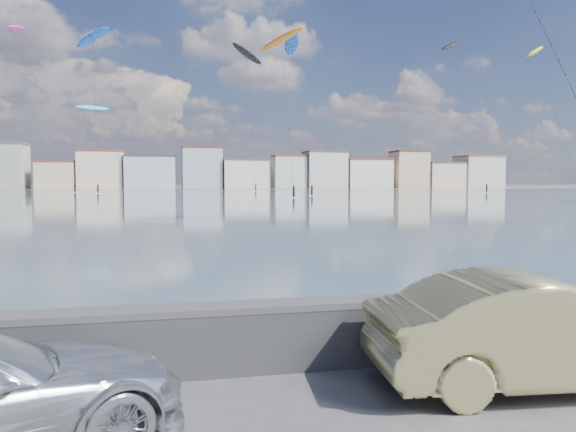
% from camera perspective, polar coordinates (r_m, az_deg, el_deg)
% --- Properties ---
extents(bay_water, '(500.00, 177.00, 0.00)m').
position_cam_1_polar(bay_water, '(96.79, -11.70, 1.89)').
color(bay_water, '#445867').
rests_on(bay_water, ground).
extents(far_shore_strip, '(500.00, 60.00, 0.00)m').
position_cam_1_polar(far_shore_strip, '(205.27, -12.03, 2.76)').
color(far_shore_strip, '#4C473D').
rests_on(far_shore_strip, ground).
extents(seawall, '(400.00, 0.36, 1.08)m').
position_cam_1_polar(seawall, '(8.31, -4.94, -11.87)').
color(seawall, '#28282B').
rests_on(seawall, ground).
extents(far_buildings, '(240.79, 13.26, 14.60)m').
position_cam_1_polar(far_buildings, '(191.29, -11.63, 4.51)').
color(far_buildings, beige).
rests_on(far_buildings, ground).
extents(car_champagne, '(4.77, 2.04, 1.53)m').
position_cam_1_polar(car_champagne, '(8.48, 24.40, -10.59)').
color(car_champagne, tan).
rests_on(car_champagne, ground).
extents(kitesurfer_0, '(8.53, 10.72, 21.71)m').
position_cam_1_polar(kitesurfer_0, '(148.68, -19.32, 10.21)').
color(kitesurfer_0, '#19BFBF').
rests_on(kitesurfer_0, ground).
extents(kitesurfer_2, '(4.41, 13.89, 31.73)m').
position_cam_1_polar(kitesurfer_2, '(114.73, 0.37, 16.96)').
color(kitesurfer_2, blue).
rests_on(kitesurfer_2, ground).
extents(kitesurfer_4, '(8.41, 13.70, 29.52)m').
position_cam_1_polar(kitesurfer_4, '(102.46, -0.67, 17.37)').
color(kitesurfer_4, orange).
rests_on(kitesurfer_4, ground).
extents(kitesurfer_7, '(8.15, 18.78, 32.31)m').
position_cam_1_polar(kitesurfer_7, '(133.13, 23.85, 14.87)').
color(kitesurfer_7, yellow).
rests_on(kitesurfer_7, ground).
extents(kitesurfer_8, '(4.74, 19.76, 32.77)m').
position_cam_1_polar(kitesurfer_8, '(122.64, -25.94, 16.48)').
color(kitesurfer_8, '#E5338C').
rests_on(kitesurfer_8, ground).
extents(kitesurfer_10, '(9.50, 10.83, 36.81)m').
position_cam_1_polar(kitesurfer_10, '(137.46, -19.23, 16.61)').
color(kitesurfer_10, blue).
rests_on(kitesurfer_10, ground).
extents(kitesurfer_12, '(10.51, 13.82, 40.29)m').
position_cam_1_polar(kitesurfer_12, '(160.49, -4.17, 16.02)').
color(kitesurfer_12, black).
rests_on(kitesurfer_12, ground).
extents(kitesurfer_15, '(7.46, 16.49, 38.16)m').
position_cam_1_polar(kitesurfer_15, '(149.38, 16.29, 16.04)').
color(kitesurfer_15, black).
rests_on(kitesurfer_15, ground).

